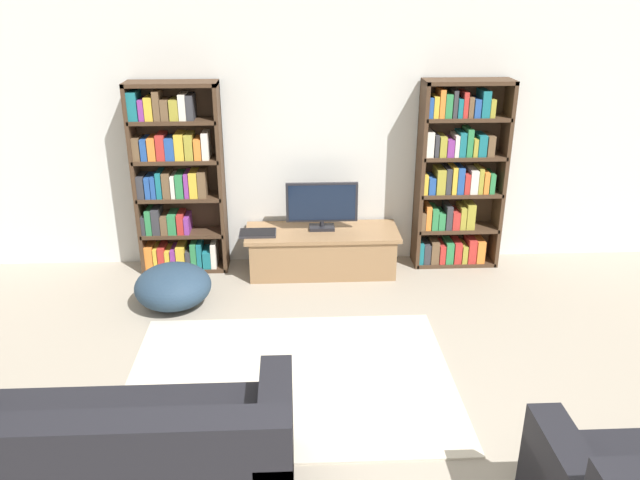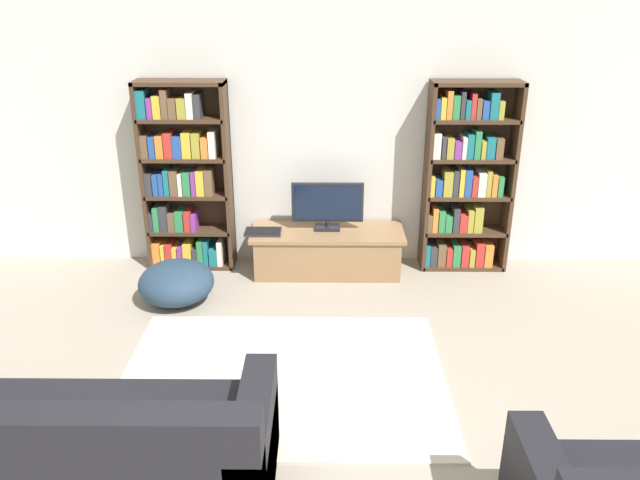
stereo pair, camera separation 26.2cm
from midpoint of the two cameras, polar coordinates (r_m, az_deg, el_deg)
name	(u,v)px [view 2 (the right image)]	position (r m, az deg, el deg)	size (l,w,h in m)	color
wall_back	(318,132)	(6.02, 1.12, 9.82)	(8.80, 0.06, 2.60)	silver
bookshelf_left	(184,178)	(6.07, -11.11, 5.54)	(0.82, 0.30, 1.81)	#422D1E
bookshelf_right	(465,180)	(6.12, 14.32, 5.33)	(0.82, 0.30, 1.81)	#422D1E
tv_stand	(327,251)	(6.03, 1.92, -1.01)	(1.46, 0.56, 0.42)	#8E6B47
television	(327,205)	(5.91, 1.96, 3.20)	(0.68, 0.16, 0.46)	black
laptop	(263,232)	(5.90, -3.97, 0.74)	(0.34, 0.21, 0.03)	#28282D
area_rug	(283,378)	(4.55, -1.71, -12.48)	(2.31, 1.72, 0.02)	beige
couch_left_sectional	(86,460)	(3.65, -18.57, -18.54)	(1.95, 0.94, 0.85)	black
beanbag_ottoman	(176,283)	(5.59, -11.69, -3.85)	(0.66, 0.66, 0.37)	#23384C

